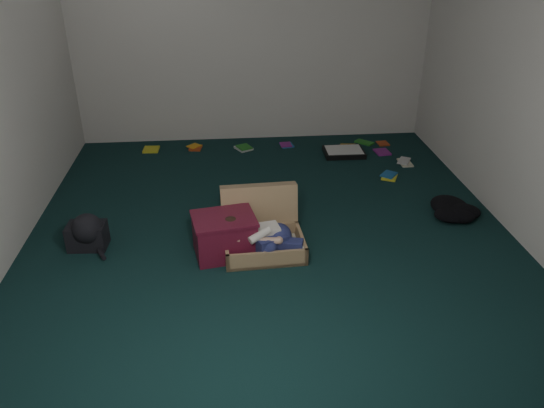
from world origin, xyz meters
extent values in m
plane|color=black|center=(0.00, 0.00, 0.00)|extent=(4.50, 4.50, 0.00)
plane|color=silver|center=(0.00, 2.25, 1.30)|extent=(4.50, 0.00, 4.50)
plane|color=silver|center=(0.00, -2.25, 1.30)|extent=(4.50, 0.00, 4.50)
plane|color=silver|center=(2.00, 0.00, 1.30)|extent=(0.00, 4.50, 4.50)
cube|color=tan|center=(-0.08, -0.31, 0.07)|extent=(0.64, 0.47, 0.14)
cube|color=beige|center=(-0.08, -0.31, 0.04)|extent=(0.58, 0.42, 0.02)
cube|color=tan|center=(-0.09, -0.02, 0.22)|extent=(0.63, 0.22, 0.45)
cube|color=white|center=(-0.09, -0.32, 0.15)|extent=(0.29, 0.20, 0.19)
sphere|color=tan|center=(-0.29, -0.36, 0.21)|extent=(0.17, 0.17, 0.17)
ellipsoid|color=black|center=(-0.33, -0.31, 0.24)|extent=(0.22, 0.23, 0.19)
ellipsoid|color=navy|center=(0.04, -0.31, 0.15)|extent=(0.20, 0.23, 0.19)
cube|color=navy|center=(-0.03, -0.41, 0.14)|extent=(0.26, 0.20, 0.12)
cube|color=navy|center=(0.10, -0.41, 0.12)|extent=(0.23, 0.16, 0.10)
sphere|color=white|center=(0.19, -0.38, 0.10)|extent=(0.10, 0.10, 0.10)
sphere|color=white|center=(0.19, -0.44, 0.10)|extent=(0.09, 0.09, 0.09)
cylinder|color=tan|center=(-0.04, -0.44, 0.19)|extent=(0.16, 0.06, 0.06)
cube|color=maroon|center=(-0.38, -0.28, 0.15)|extent=(0.51, 0.43, 0.30)
cube|color=maroon|center=(-0.38, -0.28, 0.31)|extent=(0.53, 0.45, 0.02)
cube|color=black|center=(0.97, 1.63, 0.03)|extent=(0.44, 0.34, 0.05)
cube|color=white|center=(0.97, 1.63, 0.06)|extent=(0.40, 0.29, 0.01)
cube|color=yellow|center=(-1.20, 1.95, 0.01)|extent=(0.18, 0.13, 0.02)
cube|color=#B73F18|center=(-0.69, 1.95, 0.01)|extent=(0.22, 0.21, 0.02)
cube|color=silver|center=(-0.14, 1.89, 0.01)|extent=(0.18, 0.21, 0.02)
cube|color=#1C5A9C|center=(0.37, 1.95, 0.01)|extent=(0.19, 0.21, 0.02)
cube|color=orange|center=(1.06, 1.79, 0.01)|extent=(0.22, 0.21, 0.02)
cube|color=#257D22|center=(1.29, 1.95, 0.01)|extent=(0.19, 0.15, 0.02)
cube|color=#8A2283|center=(1.42, 1.64, 0.01)|extent=(0.22, 0.22, 0.02)
cube|color=beige|center=(1.58, 1.32, 0.01)|extent=(0.16, 0.20, 0.02)
cube|color=yellow|center=(1.31, 0.98, 0.01)|extent=(0.20, 0.22, 0.02)
cube|color=#B73F18|center=(1.50, 1.90, 0.01)|extent=(0.22, 0.20, 0.02)
camera|label=1|loc=(-0.34, -3.80, 2.28)|focal=35.00mm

